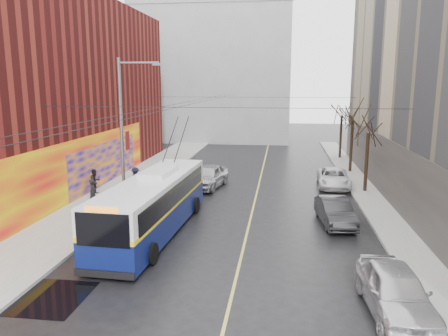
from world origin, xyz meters
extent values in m
plane|color=black|center=(0.00, 0.00, 0.00)|extent=(140.00, 140.00, 0.00)
cube|color=gray|center=(-8.00, 12.00, 0.07)|extent=(4.00, 60.00, 0.15)
cube|color=gray|center=(9.00, 12.00, 0.07)|extent=(2.00, 60.00, 0.15)
cube|color=#BFB74C|center=(1.50, 14.00, 0.00)|extent=(0.12, 50.00, 0.01)
cube|color=#501210|center=(-16.00, 14.00, 7.00)|extent=(12.00, 36.00, 14.00)
cube|color=red|center=(-9.96, 10.00, 2.00)|extent=(0.08, 28.00, 4.00)
cube|color=#0F05A1|center=(-9.92, 16.00, 1.60)|extent=(0.06, 12.00, 3.20)
cube|color=#4C4742|center=(9.97, 14.00, 2.00)|extent=(0.06, 36.00, 4.00)
cube|color=gray|center=(-6.00, 45.00, 9.00)|extent=(20.00, 12.00, 18.00)
cylinder|color=slate|center=(-6.30, 10.00, 4.50)|extent=(0.20, 0.20, 9.00)
cube|color=#620E0E|center=(-5.95, 10.00, 4.20)|extent=(0.04, 0.60, 1.10)
cylinder|color=slate|center=(-5.10, 10.00, 8.70)|extent=(2.40, 0.10, 0.10)
cube|color=slate|center=(-4.00, 10.00, 8.60)|extent=(0.50, 0.22, 0.12)
cylinder|color=black|center=(-3.80, 15.00, 6.20)|extent=(0.02, 60.00, 0.02)
cylinder|color=black|center=(-2.80, 15.00, 6.20)|extent=(0.02, 60.00, 0.02)
cylinder|color=black|center=(0.00, 6.00, 6.40)|extent=(18.00, 0.02, 0.02)
cylinder|color=black|center=(0.00, 22.00, 6.40)|extent=(18.00, 0.02, 0.02)
cylinder|color=black|center=(9.00, 16.00, 2.10)|extent=(0.24, 0.24, 4.20)
cylinder|color=black|center=(9.00, 23.00, 2.24)|extent=(0.24, 0.24, 4.48)
cylinder|color=black|center=(9.00, 30.00, 2.18)|extent=(0.24, 0.24, 4.37)
cube|color=black|center=(-4.97, -1.29, 0.00)|extent=(2.64, 2.86, 0.01)
ellipsoid|color=slate|center=(-1.50, 9.96, 7.45)|extent=(0.44, 0.20, 0.12)
ellipsoid|color=slate|center=(0.21, 9.56, 7.93)|extent=(0.44, 0.20, 0.12)
ellipsoid|color=slate|center=(-2.50, 11.62, 5.78)|extent=(0.44, 0.20, 0.12)
cube|color=#09124A|center=(-3.21, 5.89, 0.90)|extent=(3.00, 11.49, 1.42)
cube|color=silver|center=(-3.21, 5.89, 2.23)|extent=(3.00, 11.49, 1.23)
cube|color=yellow|center=(-3.21, 5.89, 1.61)|extent=(3.04, 11.53, 0.21)
cube|color=black|center=(-3.48, 0.19, 2.09)|extent=(2.18, 0.14, 1.33)
cube|color=black|center=(-2.94, 11.59, 2.09)|extent=(2.18, 0.14, 1.14)
cube|color=black|center=(-4.46, 5.95, 2.14)|extent=(0.53, 10.43, 0.95)
cube|color=black|center=(-1.96, 5.83, 2.14)|extent=(0.53, 10.43, 0.95)
cube|color=silver|center=(-3.17, 6.84, 2.99)|extent=(1.46, 2.91, 0.28)
cube|color=black|center=(-3.48, 0.15, 0.33)|extent=(2.47, 0.23, 0.28)
cylinder|color=black|center=(-4.62, 2.16, 0.47)|extent=(0.33, 0.96, 0.95)
cylinder|color=black|center=(-2.16, 2.04, 0.47)|extent=(0.33, 0.96, 0.95)
cylinder|color=black|center=(-4.27, 9.74, 0.47)|extent=(0.33, 0.96, 0.95)
cylinder|color=black|center=(-1.80, 9.63, 0.47)|extent=(0.33, 0.96, 0.95)
cylinder|color=black|center=(-3.34, 10.17, 4.37)|extent=(0.21, 3.30, 2.33)
cylinder|color=black|center=(-2.68, 10.14, 4.37)|extent=(0.21, 3.30, 2.33)
imported|color=silver|center=(7.00, -0.78, 0.80)|extent=(2.17, 4.82, 1.61)
imported|color=#28272A|center=(6.11, 8.57, 0.71)|extent=(2.01, 4.49, 1.43)
imported|color=white|center=(7.00, 17.49, 0.68)|extent=(2.40, 4.94, 1.35)
imported|color=#9D9DA2|center=(-2.14, 16.13, 0.83)|extent=(2.75, 5.15, 1.67)
imported|color=black|center=(-8.18, 9.76, 0.99)|extent=(0.47, 0.65, 1.68)
imported|color=black|center=(-9.33, 12.63, 1.00)|extent=(0.95, 1.03, 1.71)
imported|color=black|center=(-6.86, 13.74, 0.99)|extent=(1.05, 1.26, 1.69)
camera|label=1|loc=(3.16, -14.76, 7.54)|focal=35.00mm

